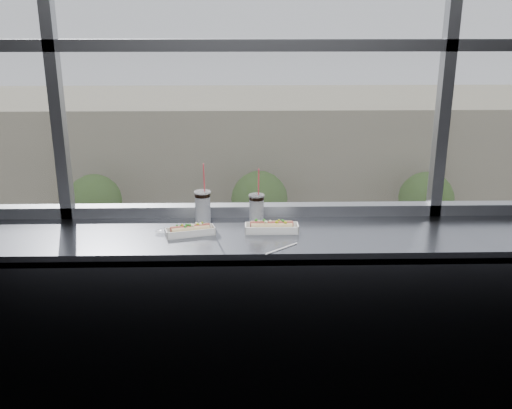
{
  "coord_description": "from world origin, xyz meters",
  "views": [
    {
      "loc": [
        -0.05,
        -1.46,
        2.12
      ],
      "look_at": [
        0.01,
        1.23,
        1.25
      ],
      "focal_mm": 40.0,
      "sensor_mm": 36.0,
      "label": 1
    }
  ],
  "objects_px": {
    "loose_straw": "(282,249)",
    "car_far_a": "(85,268)",
    "soda_cup_right": "(257,208)",
    "tree_left": "(94,202)",
    "wrapper": "(163,231)",
    "pedestrian_d": "(378,232)",
    "pedestrian_a": "(110,234)",
    "tree_center": "(259,199)",
    "soda_cup_left": "(203,205)",
    "hotdog_tray_left": "(190,230)",
    "pedestrian_b": "(245,229)",
    "hotdog_tray_right": "(272,227)",
    "car_far_c": "(475,264)",
    "car_near_b": "(32,352)",
    "car_near_c": "(273,349)",
    "car_far_b": "(274,267)",
    "tree_right": "(426,199)"
  },
  "relations": [
    {
      "from": "soda_cup_left",
      "to": "pedestrian_d",
      "type": "distance_m",
      "value": 31.67
    },
    {
      "from": "pedestrian_d",
      "to": "hotdog_tray_left",
      "type": "bearing_deg",
      "value": -106.02
    },
    {
      "from": "hotdog_tray_left",
      "to": "car_near_c",
      "type": "relative_size",
      "value": 0.04
    },
    {
      "from": "loose_straw",
      "to": "car_far_a",
      "type": "relative_size",
      "value": 0.04
    },
    {
      "from": "loose_straw",
      "to": "soda_cup_left",
      "type": "bearing_deg",
      "value": 94.87
    },
    {
      "from": "soda_cup_right",
      "to": "car_far_c",
      "type": "bearing_deg",
      "value": 63.62
    },
    {
      "from": "hotdog_tray_left",
      "to": "pedestrian_a",
      "type": "relative_size",
      "value": 0.12
    },
    {
      "from": "pedestrian_a",
      "to": "tree_center",
      "type": "relative_size",
      "value": 0.44
    },
    {
      "from": "tree_right",
      "to": "pedestrian_b",
      "type": "bearing_deg",
      "value": 173.93
    },
    {
      "from": "hotdog_tray_left",
      "to": "soda_cup_right",
      "type": "distance_m",
      "value": 0.37
    },
    {
      "from": "hotdog_tray_right",
      "to": "soda_cup_right",
      "type": "height_order",
      "value": "soda_cup_right"
    },
    {
      "from": "soda_cup_right",
      "to": "car_near_b",
      "type": "relative_size",
      "value": 0.04
    },
    {
      "from": "hotdog_tray_left",
      "to": "soda_cup_right",
      "type": "bearing_deg",
      "value": 9.72
    },
    {
      "from": "pedestrian_b",
      "to": "hotdog_tray_left",
      "type": "bearing_deg",
      "value": -0.76
    },
    {
      "from": "car_near_c",
      "to": "tree_left",
      "type": "bearing_deg",
      "value": 31.74
    },
    {
      "from": "tree_left",
      "to": "soda_cup_left",
      "type": "bearing_deg",
      "value": -73.72
    },
    {
      "from": "soda_cup_right",
      "to": "tree_left",
      "type": "xyz_separation_m",
      "value": [
        -8.49,
        28.14,
        -8.86
      ]
    },
    {
      "from": "pedestrian_d",
      "to": "car_far_b",
      "type": "bearing_deg",
      "value": -145.28
    },
    {
      "from": "wrapper",
      "to": "tree_center",
      "type": "relative_size",
      "value": 0.02
    },
    {
      "from": "loose_straw",
      "to": "hotdog_tray_left",
      "type": "bearing_deg",
      "value": 115.23
    },
    {
      "from": "wrapper",
      "to": "pedestrian_d",
      "type": "relative_size",
      "value": 0.04
    },
    {
      "from": "pedestrian_a",
      "to": "tree_left",
      "type": "bearing_deg",
      "value": -138.74
    },
    {
      "from": "hotdog_tray_left",
      "to": "wrapper",
      "type": "bearing_deg",
      "value": 156.76
    },
    {
      "from": "soda_cup_right",
      "to": "tree_center",
      "type": "height_order",
      "value": "soda_cup_right"
    },
    {
      "from": "wrapper",
      "to": "pedestrian_d",
      "type": "height_order",
      "value": "wrapper"
    },
    {
      "from": "car_near_b",
      "to": "pedestrian_a",
      "type": "height_order",
      "value": "car_near_b"
    },
    {
      "from": "car_far_a",
      "to": "pedestrian_a",
      "type": "height_order",
      "value": "pedestrian_a"
    },
    {
      "from": "car_far_a",
      "to": "pedestrian_a",
      "type": "xyz_separation_m",
      "value": [
        0.31,
        4.53,
        0.12
      ]
    },
    {
      "from": "car_far_a",
      "to": "pedestrian_a",
      "type": "distance_m",
      "value": 4.54
    },
    {
      "from": "loose_straw",
      "to": "car_far_a",
      "type": "distance_m",
      "value": 28.14
    },
    {
      "from": "car_near_c",
      "to": "tree_left",
      "type": "relative_size",
      "value": 1.39
    },
    {
      "from": "car_far_c",
      "to": "pedestrian_b",
      "type": "xyz_separation_m",
      "value": [
        -11.92,
        5.11,
        0.12
      ]
    },
    {
      "from": "soda_cup_left",
      "to": "car_far_a",
      "type": "height_order",
      "value": "soda_cup_left"
    },
    {
      "from": "hotdog_tray_right",
      "to": "pedestrian_a",
      "type": "distance_m",
      "value": 31.83
    },
    {
      "from": "wrapper",
      "to": "car_far_b",
      "type": "distance_m",
      "value": 26.77
    },
    {
      "from": "car_near_c",
      "to": "car_far_b",
      "type": "height_order",
      "value": "car_near_c"
    },
    {
      "from": "soda_cup_right",
      "to": "wrapper",
      "type": "distance_m",
      "value": 0.5
    },
    {
      "from": "soda_cup_right",
      "to": "tree_center",
      "type": "relative_size",
      "value": 0.06
    },
    {
      "from": "soda_cup_left",
      "to": "car_near_c",
      "type": "relative_size",
      "value": 0.05
    },
    {
      "from": "car_near_b",
      "to": "car_far_b",
      "type": "distance_m",
      "value": 12.51
    },
    {
      "from": "loose_straw",
      "to": "car_far_b",
      "type": "distance_m",
      "value": 26.93
    },
    {
      "from": "soda_cup_left",
      "to": "pedestrian_a",
      "type": "bearing_deg",
      "value": 104.88
    },
    {
      "from": "hotdog_tray_right",
      "to": "soda_cup_left",
      "type": "height_order",
      "value": "soda_cup_left"
    },
    {
      "from": "hotdog_tray_left",
      "to": "car_far_a",
      "type": "relative_size",
      "value": 0.04
    },
    {
      "from": "car_far_a",
      "to": "pedestrian_d",
      "type": "relative_size",
      "value": 2.51
    },
    {
      "from": "pedestrian_b",
      "to": "tree_center",
      "type": "distance_m",
      "value": 2.63
    },
    {
      "from": "soda_cup_left",
      "to": "car_far_b",
      "type": "height_order",
      "value": "soda_cup_left"
    },
    {
      "from": "loose_straw",
      "to": "car_far_c",
      "type": "bearing_deg",
      "value": 23.76
    },
    {
      "from": "car_near_b",
      "to": "wrapper",
      "type": "bearing_deg",
      "value": -150.17
    },
    {
      "from": "wrapper",
      "to": "car_near_b",
      "type": "bearing_deg",
      "value": 115.1
    }
  ]
}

